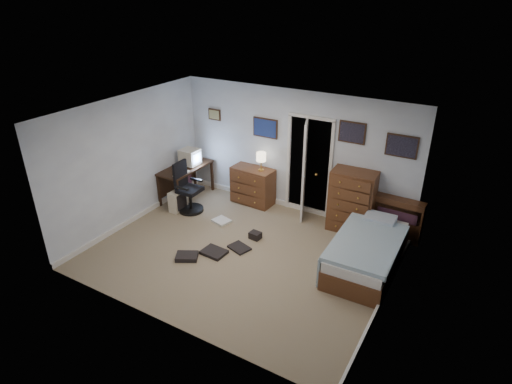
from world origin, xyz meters
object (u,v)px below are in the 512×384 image
office_chair (188,192)px  low_dresser (253,186)px  computer_desk (183,173)px  bed (366,252)px  tall_dresser (352,201)px

office_chair → low_dresser: office_chair is taller
low_dresser → computer_desk: bearing=-156.9°
low_dresser → bed: (2.81, -1.09, -0.10)m
low_dresser → bed: bearing=-17.9°
low_dresser → tall_dresser: size_ratio=0.74×
tall_dresser → low_dresser: bearing=176.3°
low_dresser → tall_dresser: bearing=2.5°
office_chair → computer_desk: bearing=135.7°
computer_desk → low_dresser: (1.46, 0.53, -0.17)m
computer_desk → office_chair: (0.48, -0.45, -0.16)m
low_dresser → tall_dresser: tall_dresser is taller
computer_desk → low_dresser: low_dresser is taller
tall_dresser → bed: (0.63, -1.06, -0.31)m
tall_dresser → bed: tall_dresser is taller
office_chair → low_dresser: 1.39m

